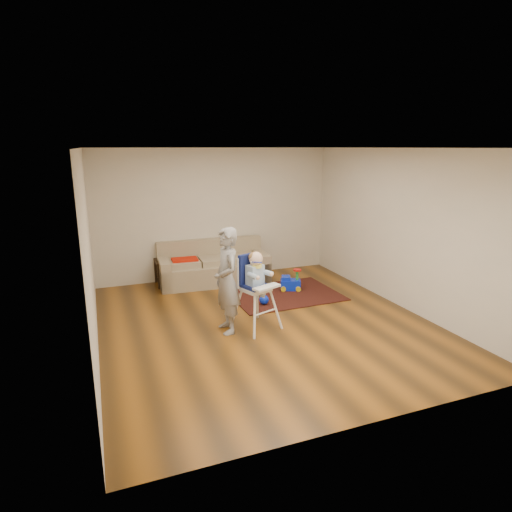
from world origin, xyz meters
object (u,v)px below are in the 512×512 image
object	(u,v)px
adult	(227,281)
toy_ball	(264,300)
ride_on_toy	(291,279)
side_table	(169,272)
high_chair	(256,292)
sofa	(213,263)

from	to	relation	value
adult	toy_ball	bearing A→B (deg)	129.12
ride_on_toy	adult	distance (m)	2.26
side_table	high_chair	size ratio (longest dim) A/B	0.42
side_table	high_chair	bearing A→B (deg)	-71.68
side_table	toy_ball	xyz separation A→B (m)	(1.36, -1.80, -0.16)
side_table	high_chair	world-z (taller)	high_chair
toy_ball	adult	xyz separation A→B (m)	(-0.92, -0.81, 0.70)
toy_ball	sofa	bearing A→B (deg)	106.98
sofa	toy_ball	distance (m)	1.68
ride_on_toy	high_chair	bearing A→B (deg)	-110.04
sofa	toy_ball	bearing A→B (deg)	-70.15
side_table	toy_ball	distance (m)	2.26
sofa	toy_ball	world-z (taller)	sofa
sofa	ride_on_toy	world-z (taller)	sofa
toy_ball	high_chair	world-z (taller)	high_chair
side_table	adult	distance (m)	2.70
sofa	side_table	world-z (taller)	sofa
toy_ball	high_chair	distance (m)	1.10
sofa	ride_on_toy	distance (m)	1.63
sofa	side_table	xyz separation A→B (m)	(-0.88, 0.22, -0.17)
sofa	adult	xyz separation A→B (m)	(-0.44, -2.38, 0.37)
adult	sofa	bearing A→B (deg)	167.42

